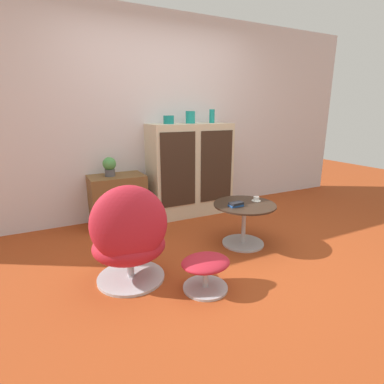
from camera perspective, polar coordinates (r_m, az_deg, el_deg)
name	(u,v)px	position (r m, az deg, el deg)	size (l,w,h in m)	color
ground_plane	(223,259)	(2.99, 5.99, -12.58)	(12.00, 12.00, 0.00)	#9E3D19
wall_back	(159,118)	(4.11, -6.24, 13.90)	(6.40, 0.06, 2.60)	silver
sideboard	(190,170)	(4.08, -0.37, 4.28)	(1.11, 0.47, 1.23)	beige
tv_console	(118,200)	(3.84, -13.93, -1.51)	(0.66, 0.44, 0.63)	brown
egg_chair	(129,237)	(2.49, -11.85, -8.35)	(0.68, 0.64, 0.86)	#B7B7BC
ottoman	(206,267)	(2.45, 2.60, -14.15)	(0.40, 0.36, 0.28)	#B7B7BC
coffee_table	(244,219)	(3.22, 9.88, -5.00)	(0.65, 0.65, 0.45)	#B7B7BC
vase_leftmost	(169,120)	(3.88, -4.47, 13.57)	(0.13, 0.13, 0.10)	#147A75
vase_inner_left	(190,117)	(4.01, -0.32, 14.05)	(0.12, 0.12, 0.16)	teal
vase_inner_right	(212,116)	(4.16, 3.82, 14.22)	(0.07, 0.07, 0.18)	teal
potted_plant	(109,166)	(3.73, -15.45, 4.83)	(0.16, 0.16, 0.23)	#4C4C51
teacup	(256,199)	(3.29, 12.14, -1.35)	(0.10, 0.10, 0.05)	white
book_stack	(236,204)	(3.07, 8.39, -2.33)	(0.15, 0.10, 0.04)	#1E478C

